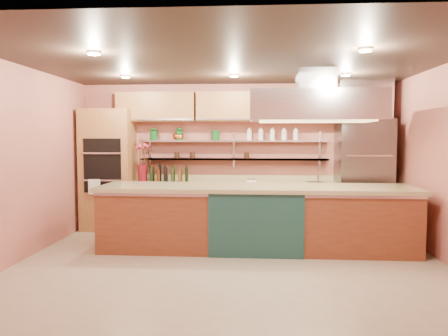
# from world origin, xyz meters

# --- Properties ---
(floor) EXTENTS (6.00, 5.00, 0.02)m
(floor) POSITION_xyz_m (0.00, 0.00, -0.01)
(floor) COLOR tan
(floor) RESTS_ON ground
(ceiling) EXTENTS (6.00, 5.00, 0.02)m
(ceiling) POSITION_xyz_m (0.00, 0.00, 2.80)
(ceiling) COLOR black
(ceiling) RESTS_ON wall_back
(wall_back) EXTENTS (6.00, 0.04, 2.80)m
(wall_back) POSITION_xyz_m (0.00, 2.50, 1.40)
(wall_back) COLOR #A95C4F
(wall_back) RESTS_ON floor
(wall_front) EXTENTS (6.00, 0.04, 2.80)m
(wall_front) POSITION_xyz_m (0.00, -2.50, 1.40)
(wall_front) COLOR #A95C4F
(wall_front) RESTS_ON floor
(wall_left) EXTENTS (0.04, 5.00, 2.80)m
(wall_left) POSITION_xyz_m (-3.00, 0.00, 1.40)
(wall_left) COLOR #A95C4F
(wall_left) RESTS_ON floor
(oven_stack) EXTENTS (0.95, 0.64, 2.30)m
(oven_stack) POSITION_xyz_m (-2.45, 2.18, 1.15)
(oven_stack) COLOR #9A6738
(oven_stack) RESTS_ON floor
(refrigerator) EXTENTS (0.95, 0.72, 2.10)m
(refrigerator) POSITION_xyz_m (2.35, 2.14, 1.05)
(refrigerator) COLOR slate
(refrigerator) RESTS_ON floor
(back_counter) EXTENTS (3.84, 0.64, 0.93)m
(back_counter) POSITION_xyz_m (-0.05, 2.20, 0.47)
(back_counter) COLOR tan
(back_counter) RESTS_ON floor
(wall_shelf_lower) EXTENTS (3.60, 0.26, 0.03)m
(wall_shelf_lower) POSITION_xyz_m (-0.05, 2.37, 1.35)
(wall_shelf_lower) COLOR #BBBDC3
(wall_shelf_lower) RESTS_ON wall_back
(wall_shelf_upper) EXTENTS (3.60, 0.26, 0.03)m
(wall_shelf_upper) POSITION_xyz_m (-0.05, 2.37, 1.70)
(wall_shelf_upper) COLOR #BBBDC3
(wall_shelf_upper) RESTS_ON wall_back
(upper_cabinets) EXTENTS (4.60, 0.36, 0.55)m
(upper_cabinets) POSITION_xyz_m (0.00, 2.32, 2.35)
(upper_cabinets) COLOR #9A6738
(upper_cabinets) RESTS_ON wall_back
(range_hood) EXTENTS (2.00, 1.00, 0.45)m
(range_hood) POSITION_xyz_m (1.27, 0.83, 2.25)
(range_hood) COLOR #BBBDC3
(range_hood) RESTS_ON ceiling
(ceiling_downlights) EXTENTS (4.00, 2.80, 0.02)m
(ceiling_downlights) POSITION_xyz_m (0.00, 0.20, 2.77)
(ceiling_downlights) COLOR #FFE5A5
(ceiling_downlights) RESTS_ON ceiling
(island) EXTENTS (4.84, 1.10, 1.01)m
(island) POSITION_xyz_m (0.37, 0.83, 0.50)
(island) COLOR brown
(island) RESTS_ON floor
(flower_vase) EXTENTS (0.21, 0.21, 0.33)m
(flower_vase) POSITION_xyz_m (-1.78, 2.15, 1.09)
(flower_vase) COLOR #590D14
(flower_vase) RESTS_ON back_counter
(oil_bottle_cluster) EXTENTS (0.83, 0.43, 0.26)m
(oil_bottle_cluster) POSITION_xyz_m (-1.26, 2.15, 1.06)
(oil_bottle_cluster) COLOR black
(oil_bottle_cluster) RESTS_ON back_counter
(kitchen_scale) EXTENTS (0.21, 0.18, 0.10)m
(kitchen_scale) POSITION_xyz_m (0.30, 2.15, 0.98)
(kitchen_scale) COLOR silver
(kitchen_scale) RESTS_ON back_counter
(bar_faucet) EXTENTS (0.03, 0.03, 0.22)m
(bar_faucet) POSITION_xyz_m (1.55, 2.25, 1.04)
(bar_faucet) COLOR silver
(bar_faucet) RESTS_ON back_counter
(copper_kettle) EXTENTS (0.25, 0.25, 0.15)m
(copper_kettle) POSITION_xyz_m (-1.13, 2.37, 1.79)
(copper_kettle) COLOR #CF6D2F
(copper_kettle) RESTS_ON wall_shelf_upper
(green_canister) EXTENTS (0.19, 0.19, 0.19)m
(green_canister) POSITION_xyz_m (-0.40, 2.37, 1.81)
(green_canister) COLOR #0E4516
(green_canister) RESTS_ON wall_shelf_upper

